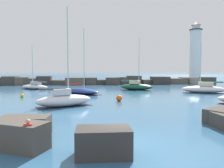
{
  "coord_description": "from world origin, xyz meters",
  "views": [
    {
      "loc": [
        -1.96,
        -11.3,
        3.95
      ],
      "look_at": [
        2.53,
        29.25,
        1.28
      ],
      "focal_mm": 35.0,
      "sensor_mm": 36.0,
      "label": 1
    }
  ],
  "objects_px": {
    "sailboat_moored_0": "(204,89)",
    "sailboat_moored_2": "(35,86)",
    "sailboat_moored_6": "(136,86)",
    "lighthouse": "(195,57)",
    "person_on_rocks": "(28,135)",
    "sailboat_moored_1": "(82,91)",
    "mooring_buoy_orange_near": "(22,96)",
    "mooring_buoy_far_side": "(119,98)",
    "sailboat_moored_4": "(64,100)"
  },
  "relations": [
    {
      "from": "sailboat_moored_0",
      "to": "sailboat_moored_2",
      "type": "relative_size",
      "value": 0.95
    },
    {
      "from": "person_on_rocks",
      "to": "sailboat_moored_4",
      "type": "bearing_deg",
      "value": 89.19
    },
    {
      "from": "sailboat_moored_1",
      "to": "person_on_rocks",
      "type": "xyz_separation_m",
      "value": [
        -1.8,
        -25.31,
        0.43
      ]
    },
    {
      "from": "sailboat_moored_0",
      "to": "sailboat_moored_6",
      "type": "height_order",
      "value": "sailboat_moored_6"
    },
    {
      "from": "lighthouse",
      "to": "sailboat_moored_0",
      "type": "height_order",
      "value": "lighthouse"
    },
    {
      "from": "lighthouse",
      "to": "sailboat_moored_1",
      "type": "bearing_deg",
      "value": -143.87
    },
    {
      "from": "mooring_buoy_far_side",
      "to": "sailboat_moored_2",
      "type": "bearing_deg",
      "value": 128.07
    },
    {
      "from": "sailboat_moored_4",
      "to": "sailboat_moored_6",
      "type": "xyz_separation_m",
      "value": [
        11.94,
        17.85,
        -0.04
      ]
    },
    {
      "from": "lighthouse",
      "to": "mooring_buoy_orange_near",
      "type": "bearing_deg",
      "value": -146.3
    },
    {
      "from": "sailboat_moored_1",
      "to": "mooring_buoy_orange_near",
      "type": "distance_m",
      "value": 9.1
    },
    {
      "from": "lighthouse",
      "to": "mooring_buoy_orange_near",
      "type": "relative_size",
      "value": 22.46
    },
    {
      "from": "sailboat_moored_1",
      "to": "mooring_buoy_far_side",
      "type": "bearing_deg",
      "value": -60.9
    },
    {
      "from": "sailboat_moored_1",
      "to": "mooring_buoy_far_side",
      "type": "relative_size",
      "value": 10.85
    },
    {
      "from": "sailboat_moored_0",
      "to": "lighthouse",
      "type": "bearing_deg",
      "value": 66.22
    },
    {
      "from": "sailboat_moored_1",
      "to": "mooring_buoy_orange_near",
      "type": "height_order",
      "value": "sailboat_moored_1"
    },
    {
      "from": "sailboat_moored_6",
      "to": "mooring_buoy_far_side",
      "type": "height_order",
      "value": "sailboat_moored_6"
    },
    {
      "from": "lighthouse",
      "to": "person_on_rocks",
      "type": "relative_size",
      "value": 10.23
    },
    {
      "from": "mooring_buoy_far_side",
      "to": "person_on_rocks",
      "type": "bearing_deg",
      "value": -111.83
    },
    {
      "from": "sailboat_moored_2",
      "to": "person_on_rocks",
      "type": "bearing_deg",
      "value": -77.29
    },
    {
      "from": "sailboat_moored_2",
      "to": "sailboat_moored_6",
      "type": "bearing_deg",
      "value": -11.06
    },
    {
      "from": "sailboat_moored_0",
      "to": "mooring_buoy_far_side",
      "type": "bearing_deg",
      "value": -152.59
    },
    {
      "from": "lighthouse",
      "to": "mooring_buoy_far_side",
      "type": "height_order",
      "value": "lighthouse"
    },
    {
      "from": "sailboat_moored_1",
      "to": "sailboat_moored_4",
      "type": "bearing_deg",
      "value": -97.72
    },
    {
      "from": "sailboat_moored_4",
      "to": "mooring_buoy_far_side",
      "type": "relative_size",
      "value": 10.99
    },
    {
      "from": "sailboat_moored_4",
      "to": "mooring_buoy_orange_near",
      "type": "bearing_deg",
      "value": 129.3
    },
    {
      "from": "sailboat_moored_6",
      "to": "sailboat_moored_0",
      "type": "bearing_deg",
      "value": -32.53
    },
    {
      "from": "mooring_buoy_orange_near",
      "to": "lighthouse",
      "type": "bearing_deg",
      "value": 33.7
    },
    {
      "from": "sailboat_moored_2",
      "to": "mooring_buoy_far_side",
      "type": "relative_size",
      "value": 9.24
    },
    {
      "from": "lighthouse",
      "to": "mooring_buoy_orange_near",
      "type": "xyz_separation_m",
      "value": [
        -39.06,
        -26.06,
        -7.32
      ]
    },
    {
      "from": "sailboat_moored_2",
      "to": "mooring_buoy_orange_near",
      "type": "bearing_deg",
      "value": -84.1
    },
    {
      "from": "lighthouse",
      "to": "sailboat_moored_4",
      "type": "distance_m",
      "value": 47.62
    },
    {
      "from": "mooring_buoy_orange_near",
      "to": "mooring_buoy_far_side",
      "type": "distance_m",
      "value": 14.14
    },
    {
      "from": "sailboat_moored_6",
      "to": "mooring_buoy_far_side",
      "type": "xyz_separation_m",
      "value": [
        -5.49,
        -14.71,
        -0.32
      ]
    },
    {
      "from": "sailboat_moored_4",
      "to": "sailboat_moored_1",
      "type": "bearing_deg",
      "value": 82.28
    },
    {
      "from": "sailboat_moored_4",
      "to": "person_on_rocks",
      "type": "bearing_deg",
      "value": -90.81
    },
    {
      "from": "sailboat_moored_2",
      "to": "sailboat_moored_6",
      "type": "relative_size",
      "value": 0.9
    },
    {
      "from": "sailboat_moored_4",
      "to": "lighthouse",
      "type": "bearing_deg",
      "value": 46.68
    },
    {
      "from": "sailboat_moored_0",
      "to": "mooring_buoy_far_side",
      "type": "height_order",
      "value": "sailboat_moored_0"
    },
    {
      "from": "sailboat_moored_0",
      "to": "person_on_rocks",
      "type": "bearing_deg",
      "value": -132.12
    },
    {
      "from": "lighthouse",
      "to": "sailboat_moored_2",
      "type": "xyz_separation_m",
      "value": [
        -40.47,
        -12.51,
        -7.02
      ]
    },
    {
      "from": "lighthouse",
      "to": "sailboat_moored_6",
      "type": "bearing_deg",
      "value": -141.13
    },
    {
      "from": "lighthouse",
      "to": "sailboat_moored_6",
      "type": "xyz_separation_m",
      "value": [
        -20.38,
        -16.43,
        -6.9
      ]
    },
    {
      "from": "sailboat_moored_6",
      "to": "sailboat_moored_4",
      "type": "bearing_deg",
      "value": -123.78
    },
    {
      "from": "sailboat_moored_1",
      "to": "sailboat_moored_2",
      "type": "xyz_separation_m",
      "value": [
        -9.74,
        9.92,
        0.09
      ]
    },
    {
      "from": "lighthouse",
      "to": "person_on_rocks",
      "type": "distance_m",
      "value": 58.15
    },
    {
      "from": "sailboat_moored_2",
      "to": "mooring_buoy_far_side",
      "type": "bearing_deg",
      "value": -51.93
    },
    {
      "from": "sailboat_moored_0",
      "to": "mooring_buoy_orange_near",
      "type": "bearing_deg",
      "value": -173.93
    },
    {
      "from": "sailboat_moored_2",
      "to": "mooring_buoy_far_side",
      "type": "height_order",
      "value": "sailboat_moored_2"
    },
    {
      "from": "sailboat_moored_4",
      "to": "person_on_rocks",
      "type": "distance_m",
      "value": 13.46
    },
    {
      "from": "sailboat_moored_1",
      "to": "sailboat_moored_6",
      "type": "relative_size",
      "value": 1.06
    }
  ]
}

